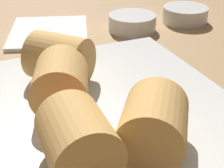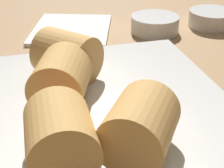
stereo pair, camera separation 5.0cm
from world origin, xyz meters
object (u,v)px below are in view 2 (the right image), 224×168
(serving_plate, at_px, (112,108))
(dipping_bowl_near, at_px, (155,23))
(dipping_bowl_far, at_px, (212,18))
(napkin, at_px, (70,30))

(serving_plate, relative_size, dipping_bowl_near, 3.88)
(dipping_bowl_far, bearing_deg, napkin, -98.83)
(dipping_bowl_near, height_order, napkin, dipping_bowl_near)
(napkin, bearing_deg, serving_plate, 0.43)
(serving_plate, height_order, dipping_bowl_far, dipping_bowl_far)
(serving_plate, bearing_deg, dipping_bowl_far, 133.67)
(dipping_bowl_near, bearing_deg, napkin, -106.29)
(dipping_bowl_far, xyz_separation_m, napkin, (-0.04, -0.25, -0.01))
(dipping_bowl_near, distance_m, napkin, 0.14)
(serving_plate, distance_m, dipping_bowl_near, 0.27)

